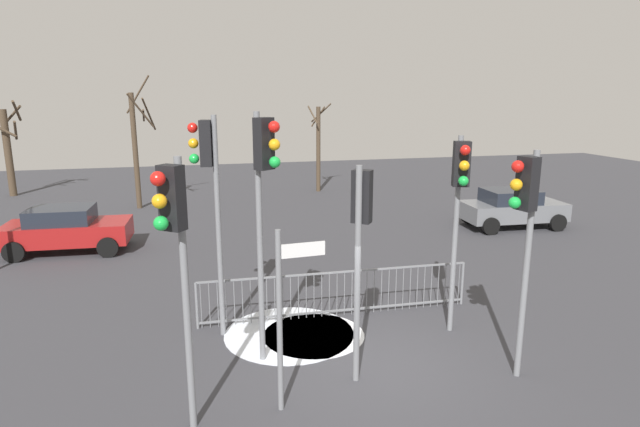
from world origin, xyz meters
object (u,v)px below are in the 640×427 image
traffic_light_mid_left (264,184)px  traffic_light_foreground_right (175,237)px  traffic_light_foreground_left (525,215)px  traffic_light_rear_left (459,192)px  bare_tree_centre (136,145)px  direction_sign_post (283,311)px  traffic_light_rear_right (361,225)px  car_red_far (66,229)px  traffic_light_mid_right (209,178)px  bare_tree_right (318,146)px  bare_tree_left (8,148)px  car_grey_trailing (512,208)px

traffic_light_mid_left → traffic_light_foreground_right: 2.39m
traffic_light_foreground_left → traffic_light_rear_left: bearing=-7.6°
bare_tree_centre → direction_sign_post: bearing=-78.2°
traffic_light_foreground_left → traffic_light_rear_right: bearing=61.7°
car_red_far → traffic_light_mid_right: bearing=-56.1°
traffic_light_foreground_right → bare_tree_right: bearing=-71.2°
bare_tree_centre → traffic_light_rear_left: bearing=-63.3°
bare_tree_left → direction_sign_post: bearing=-65.0°
bare_tree_right → traffic_light_foreground_left: bearing=-93.3°
traffic_light_foreground_right → car_grey_trailing: size_ratio=1.07×
traffic_light_rear_left → car_red_far: traffic_light_rear_left is taller
traffic_light_mid_left → bare_tree_right: traffic_light_mid_left is taller
traffic_light_foreground_left → direction_sign_post: bearing=76.3°
traffic_light_foreground_right → direction_sign_post: 2.07m
direction_sign_post → traffic_light_mid_left: bearing=87.1°
bare_tree_left → car_red_far: bearing=-67.1°
traffic_light_rear_right → traffic_light_mid_left: size_ratio=0.82×
traffic_light_rear_left → bare_tree_left: bearing=-38.4°
traffic_light_mid_left → bare_tree_centre: (-3.47, 15.11, -0.65)m
direction_sign_post → car_grey_trailing: bearing=38.1°
direction_sign_post → bare_tree_right: bare_tree_right is taller
bare_tree_left → bare_tree_right: size_ratio=1.04×
traffic_light_mid_left → traffic_light_foreground_left: 4.49m
traffic_light_foreground_right → bare_tree_right: bare_tree_right is taller
traffic_light_rear_left → traffic_light_mid_right: traffic_light_mid_right is taller
traffic_light_rear_right → traffic_light_foreground_right: size_ratio=0.93×
traffic_light_rear_left → direction_sign_post: size_ratio=1.39×
traffic_light_mid_left → bare_tree_centre: size_ratio=0.81×
traffic_light_rear_right → bare_tree_left: size_ratio=0.82×
traffic_light_rear_right → bare_tree_centre: bare_tree_centre is taller
traffic_light_rear_right → car_red_far: traffic_light_rear_right is taller
traffic_light_rear_left → traffic_light_foreground_left: (0.18, -1.90, -0.07)m
car_grey_trailing → bare_tree_centre: size_ratio=0.67×
traffic_light_rear_left → traffic_light_rear_right: bearing=41.7°
traffic_light_foreground_left → bare_tree_left: bare_tree_left is taller
traffic_light_foreground_right → bare_tree_centre: bearing=-45.1°
bare_tree_right → car_red_far: bearing=-140.7°
traffic_light_foreground_left → bare_tree_right: bearing=-16.4°
traffic_light_mid_right → bare_tree_centre: size_ratio=0.80×
traffic_light_mid_right → car_red_far: traffic_light_mid_right is taller
traffic_light_foreground_right → bare_tree_right: (6.75, 19.05, -0.71)m
traffic_light_rear_right → traffic_light_foreground_right: 3.16m
traffic_light_mid_right → car_red_far: size_ratio=1.18×
traffic_light_foreground_left → direction_sign_post: traffic_light_foreground_left is taller
traffic_light_mid_right → traffic_light_mid_left: traffic_light_mid_left is taller
traffic_light_rear_left → traffic_light_foreground_right: traffic_light_rear_left is taller
traffic_light_foreground_left → bare_tree_right: (1.07, 18.85, -0.66)m
traffic_light_mid_right → traffic_light_foreground_right: bearing=-179.7°
traffic_light_mid_right → direction_sign_post: bearing=-151.8°
traffic_light_mid_left → traffic_light_foreground_left: bearing=121.5°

